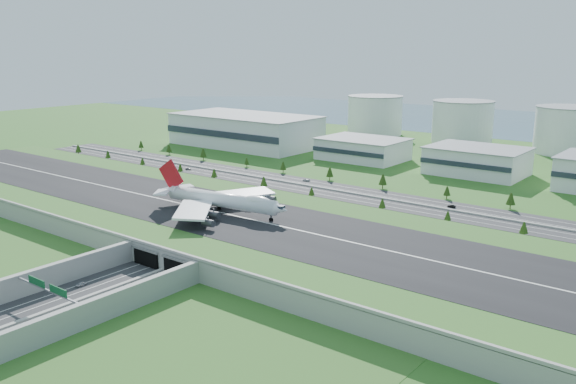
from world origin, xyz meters
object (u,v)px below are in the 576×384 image
Objects in this scene: fuel_tank_a at (375,115)px; car_7 at (306,180)px; car_0 at (81,284)px; boeing_747 at (221,200)px; car_2 at (133,294)px; car_5 at (452,206)px; car_4 at (188,169)px.

fuel_tank_a is 217.12m from car_7.
car_0 is at bearing 0.26° from car_7.
boeing_747 reaches higher than car_7.
fuel_tank_a is 13.00× the size of car_0.
car_0 is at bearing 8.40° from car_2.
car_7 is at bearing 102.04° from car_0.
car_0 is at bearing -17.16° from car_5.
car_2 is at bearing 15.04° from car_0.
car_4 reaches higher than car_0.
boeing_747 is at bearing -32.23° from car_5.
car_7 is at bearing -77.89° from car_2.
car_5 reaches higher than car_4.
boeing_747 is 78.26m from car_2.
fuel_tank_a reaches higher than car_0.
boeing_747 is at bearing -71.86° from fuel_tank_a.
car_7 is at bearing -70.82° from fuel_tank_a.
car_0 is 0.81× the size of car_7.
boeing_747 is 110.45m from car_7.
car_5 is at bearing -104.94° from car_4.
car_7 is at bearing -92.15° from car_5.
car_4 is 0.95× the size of car_5.
car_4 is at bearing -87.41° from car_7.
boeing_747 is 18.26× the size of car_0.
car_2 is 1.18× the size of car_4.
car_2 is at bearing -157.83° from car_4.
car_5 reaches higher than car_0.
fuel_tank_a is at bearing -172.37° from car_7.
car_5 reaches higher than car_2.
car_7 is (-38.13, 182.43, 0.04)m from car_0.
boeing_747 is 14.76× the size of car_2.
car_5 is (57.56, 177.48, 0.05)m from car_0.
car_5 is at bearing -108.39° from car_2.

